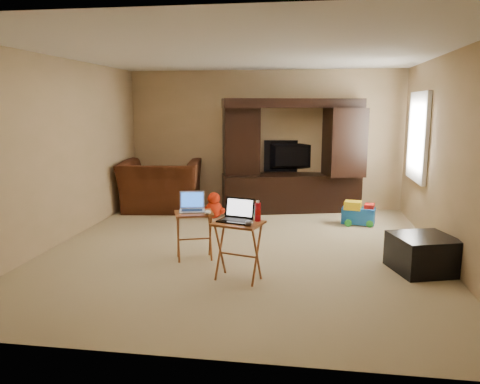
% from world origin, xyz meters
% --- Properties ---
extents(floor, '(5.50, 5.50, 0.00)m').
position_xyz_m(floor, '(0.00, 0.00, 0.00)').
color(floor, tan).
rests_on(floor, ground).
extents(ceiling, '(5.50, 5.50, 0.00)m').
position_xyz_m(ceiling, '(0.00, 0.00, 2.50)').
color(ceiling, silver).
rests_on(ceiling, ground).
extents(wall_back, '(5.00, 0.00, 5.00)m').
position_xyz_m(wall_back, '(0.00, 2.75, 1.25)').
color(wall_back, tan).
rests_on(wall_back, ground).
extents(wall_front, '(5.00, 0.00, 5.00)m').
position_xyz_m(wall_front, '(0.00, -2.75, 1.25)').
color(wall_front, tan).
rests_on(wall_front, ground).
extents(wall_left, '(0.00, 5.50, 5.50)m').
position_xyz_m(wall_left, '(-2.50, 0.00, 1.25)').
color(wall_left, tan).
rests_on(wall_left, ground).
extents(wall_right, '(0.00, 5.50, 5.50)m').
position_xyz_m(wall_right, '(2.50, 0.00, 1.25)').
color(wall_right, tan).
rests_on(wall_right, ground).
extents(window_pane, '(0.00, 1.20, 1.20)m').
position_xyz_m(window_pane, '(2.48, 1.55, 1.40)').
color(window_pane, white).
rests_on(window_pane, ground).
extents(window_frame, '(0.06, 1.14, 1.34)m').
position_xyz_m(window_frame, '(2.46, 1.55, 1.40)').
color(window_frame, white).
rests_on(window_frame, ground).
extents(entertainment_center, '(2.50, 1.21, 1.98)m').
position_xyz_m(entertainment_center, '(0.53, 2.42, 0.99)').
color(entertainment_center, black).
rests_on(entertainment_center, floor).
extents(television, '(1.02, 0.30, 0.58)m').
position_xyz_m(television, '(0.53, 2.65, 0.95)').
color(television, black).
rests_on(television, entertainment_center).
extents(recliner, '(1.53, 1.38, 0.89)m').
position_xyz_m(recliner, '(-1.78, 2.12, 0.45)').
color(recliner, '#431E0E').
rests_on(recliner, floor).
extents(child_rocker, '(0.56, 0.60, 0.56)m').
position_xyz_m(child_rocker, '(-0.30, 2.04, 0.28)').
color(child_rocker, teal).
rests_on(child_rocker, floor).
extents(plush_toy, '(0.40, 0.33, 0.44)m').
position_xyz_m(plush_toy, '(-0.72, 1.65, 0.22)').
color(plush_toy, red).
rests_on(plush_toy, floor).
extents(push_toy, '(0.58, 0.46, 0.38)m').
position_xyz_m(push_toy, '(1.64, 1.56, 0.19)').
color(push_toy, blue).
rests_on(push_toy, floor).
extents(ottoman, '(0.81, 0.81, 0.41)m').
position_xyz_m(ottoman, '(2.15, -0.53, 0.21)').
color(ottoman, black).
rests_on(ottoman, floor).
extents(tray_table_left, '(0.55, 0.49, 0.59)m').
position_xyz_m(tray_table_left, '(-0.52, -0.49, 0.29)').
color(tray_table_left, brown).
rests_on(tray_table_left, floor).
extents(tray_table_right, '(0.58, 0.52, 0.64)m').
position_xyz_m(tray_table_right, '(0.12, -1.10, 0.32)').
color(tray_table_right, '#9F5626').
rests_on(tray_table_right, floor).
extents(laptop_left, '(0.36, 0.32, 0.24)m').
position_xyz_m(laptop_left, '(-0.55, -0.46, 0.71)').
color(laptop_left, '#A9AAAE').
rests_on(laptop_left, tray_table_left).
extents(laptop_right, '(0.40, 0.35, 0.24)m').
position_xyz_m(laptop_right, '(0.08, -1.08, 0.76)').
color(laptop_right, black).
rests_on(laptop_right, tray_table_right).
extents(mouse_left, '(0.10, 0.13, 0.05)m').
position_xyz_m(mouse_left, '(-0.33, -0.56, 0.61)').
color(mouse_left, white).
rests_on(mouse_left, tray_table_left).
extents(mouse_right, '(0.10, 0.14, 0.05)m').
position_xyz_m(mouse_right, '(0.25, -1.22, 0.67)').
color(mouse_right, '#3F3F44').
rests_on(mouse_right, tray_table_right).
extents(water_bottle, '(0.06, 0.06, 0.20)m').
position_xyz_m(water_bottle, '(0.32, -1.02, 0.74)').
color(water_bottle, red).
rests_on(water_bottle, tray_table_right).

